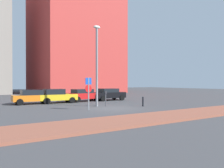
# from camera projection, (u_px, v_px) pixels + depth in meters

# --- Properties ---
(ground_plane) EXTENTS (120.00, 120.00, 0.00)m
(ground_plane) POSITION_uv_depth(u_px,v_px,m) (111.00, 108.00, 20.77)
(ground_plane) COLOR #424244
(sidewalk_brick) EXTENTS (40.00, 3.42, 0.14)m
(sidewalk_brick) POSITION_uv_depth(u_px,v_px,m) (165.00, 116.00, 15.45)
(sidewalk_brick) COLOR #93513D
(sidewalk_brick) RESTS_ON ground
(parked_car_orange) EXTENTS (4.02, 2.23, 1.48)m
(parked_car_orange) POSITION_uv_depth(u_px,v_px,m) (32.00, 97.00, 24.74)
(parked_car_orange) COLOR orange
(parked_car_orange) RESTS_ON ground
(parked_car_yellow) EXTENTS (4.18, 2.13, 1.53)m
(parked_car_yellow) POSITION_uv_depth(u_px,v_px,m) (57.00, 96.00, 25.94)
(parked_car_yellow) COLOR gold
(parked_car_yellow) RESTS_ON ground
(parked_car_red) EXTENTS (4.36, 2.18, 1.45)m
(parked_car_red) POSITION_uv_depth(u_px,v_px,m) (84.00, 95.00, 28.22)
(parked_car_red) COLOR red
(parked_car_red) RESTS_ON ground
(parked_car_black) EXTENTS (4.01, 2.15, 1.47)m
(parked_car_black) POSITION_uv_depth(u_px,v_px,m) (109.00, 94.00, 29.71)
(parked_car_black) COLOR black
(parked_car_black) RESTS_ON ground
(parking_sign_post) EXTENTS (0.60, 0.10, 2.66)m
(parking_sign_post) POSITION_uv_depth(u_px,v_px,m) (88.00, 90.00, 19.54)
(parking_sign_post) COLOR gray
(parking_sign_post) RESTS_ON ground
(parking_meter) EXTENTS (0.18, 0.14, 1.43)m
(parking_meter) POSITION_uv_depth(u_px,v_px,m) (106.00, 96.00, 22.38)
(parking_meter) COLOR #4C4C51
(parking_meter) RESTS_ON ground
(street_lamp) EXTENTS (0.70, 0.36, 7.57)m
(street_lamp) POSITION_uv_depth(u_px,v_px,m) (97.00, 59.00, 22.37)
(street_lamp) COLOR gray
(street_lamp) RESTS_ON ground
(traffic_bollard_near) EXTENTS (0.14, 0.14, 0.89)m
(traffic_bollard_near) POSITION_uv_depth(u_px,v_px,m) (143.00, 102.00, 22.43)
(traffic_bollard_near) COLOR black
(traffic_bollard_near) RESTS_ON ground
(traffic_bollard_mid) EXTENTS (0.17, 0.17, 0.89)m
(traffic_bollard_mid) POSITION_uv_depth(u_px,v_px,m) (97.00, 101.00, 22.78)
(traffic_bollard_mid) COLOR #B7B7BC
(traffic_bollard_mid) RESTS_ON ground
(building_colorful_midrise) EXTENTS (16.84, 16.66, 26.67)m
(building_colorful_midrise) POSITION_uv_depth(u_px,v_px,m) (75.00, 32.00, 52.92)
(building_colorful_midrise) COLOR #BF3833
(building_colorful_midrise) RESTS_ON ground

